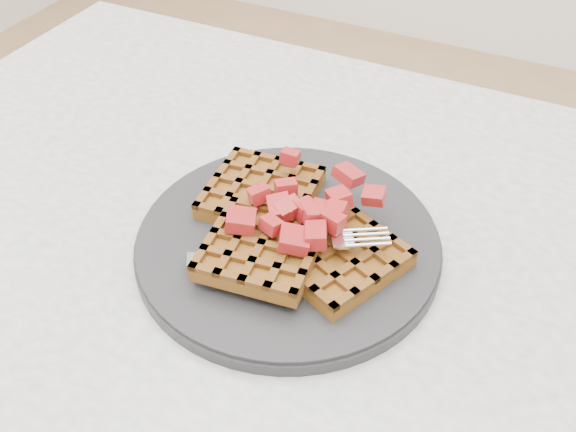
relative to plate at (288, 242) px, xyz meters
The scene contains 5 objects.
table 0.16m from the plate, 21.12° to the right, with size 1.20×0.80×0.75m.
plate is the anchor object (origin of this frame).
waffles 0.02m from the plate, 87.49° to the right, with size 0.21×0.18×0.03m.
strawberry_pile 0.05m from the plate, behind, with size 0.15×0.15×0.02m, color maroon, non-canonical shape.
fork 0.04m from the plate, 44.42° to the right, with size 0.02×0.18×0.02m, color silver, non-canonical shape.
Camera 1 is at (0.08, -0.33, 1.16)m, focal length 40.00 mm.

